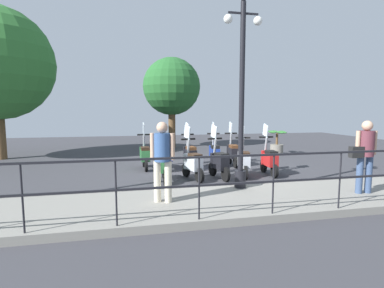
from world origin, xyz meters
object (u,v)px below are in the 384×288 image
(scooter_near_2, at_px, (219,162))
(scooter_near_3, at_px, (193,163))
(scooter_far_4, at_px, (145,155))
(pedestrian_distant, at_px, (162,156))
(potted_palm, at_px, (277,145))
(lamp_post_near, at_px, (242,106))
(pedestrian_with_bag, at_px, (365,151))
(scooter_near_1, at_px, (244,161))
(tree_distant, at_px, (172,87))
(scooter_near_4, at_px, (164,164))
(scooter_far_1, at_px, (214,153))
(scooter_far_2, at_px, (190,154))
(scooter_near_0, at_px, (269,159))
(scooter_far_0, at_px, (233,152))
(scooter_far_3, at_px, (166,155))

(scooter_near_2, height_order, scooter_near_3, same)
(scooter_far_4, bearing_deg, pedestrian_distant, 179.73)
(potted_palm, relative_size, scooter_far_4, 0.69)
(lamp_post_near, distance_m, scooter_near_3, 2.39)
(pedestrian_with_bag, bearing_deg, scooter_near_1, 36.01)
(scooter_near_3, bearing_deg, potted_palm, -65.46)
(tree_distant, relative_size, scooter_near_4, 2.99)
(potted_palm, distance_m, scooter_far_4, 6.18)
(scooter_far_1, bearing_deg, lamp_post_near, -178.17)
(pedestrian_with_bag, bearing_deg, lamp_post_near, 71.17)
(lamp_post_near, relative_size, scooter_near_2, 2.80)
(potted_palm, relative_size, scooter_far_2, 0.69)
(pedestrian_distant, xyz_separation_m, scooter_far_1, (4.07, -2.27, -0.60))
(scooter_near_1, distance_m, scooter_near_4, 2.36)
(pedestrian_distant, bearing_deg, scooter_near_4, -166.41)
(scooter_near_0, relative_size, scooter_far_0, 1.00)
(lamp_post_near, height_order, pedestrian_with_bag, lamp_post_near)
(pedestrian_with_bag, bearing_deg, pedestrian_distant, 89.94)
(scooter_far_0, bearing_deg, scooter_near_0, -155.52)
(tree_distant, height_order, scooter_far_1, tree_distant)
(tree_distant, relative_size, scooter_near_2, 2.99)
(scooter_near_2, xyz_separation_m, scooter_far_3, (1.68, 1.30, 0.00))
(scooter_near_1, distance_m, scooter_far_2, 2.01)
(pedestrian_with_bag, xyz_separation_m, scooter_near_2, (2.60, 2.48, -0.60))
(lamp_post_near, bearing_deg, pedestrian_distant, 110.84)
(scooter_near_2, bearing_deg, scooter_near_0, -94.95)
(tree_distant, bearing_deg, scooter_near_1, -171.63)
(scooter_near_4, bearing_deg, scooter_near_2, -85.60)
(pedestrian_with_bag, distance_m, scooter_near_2, 3.64)
(pedestrian_with_bag, xyz_separation_m, scooter_far_3, (4.29, 3.78, -0.60))
(tree_distant, bearing_deg, potted_palm, -129.85)
(scooter_near_1, xyz_separation_m, scooter_far_4, (1.76, 2.78, 0.00))
(scooter_near_0, distance_m, scooter_near_2, 1.63)
(pedestrian_distant, distance_m, scooter_far_3, 4.08)
(scooter_near_1, relative_size, scooter_far_0, 1.00)
(pedestrian_distant, relative_size, scooter_far_1, 1.03)
(scooter_far_3, bearing_deg, pedestrian_distant, 169.69)
(scooter_near_0, bearing_deg, pedestrian_distant, 128.59)
(scooter_near_0, height_order, scooter_near_1, same)
(potted_palm, distance_m, scooter_near_2, 5.45)
(lamp_post_near, relative_size, scooter_far_3, 2.80)
(scooter_far_4, bearing_deg, pedestrian_with_bag, -136.65)
(scooter_near_2, xyz_separation_m, scooter_near_3, (0.03, 0.77, 0.00))
(lamp_post_near, xyz_separation_m, scooter_near_4, (1.58, 1.60, -1.58))
(potted_palm, bearing_deg, scooter_far_3, 112.90)
(tree_distant, height_order, potted_palm, tree_distant)
(pedestrian_with_bag, height_order, scooter_near_3, pedestrian_with_bag)
(tree_distant, bearing_deg, scooter_near_3, 176.12)
(potted_palm, relative_size, scooter_near_2, 0.69)
(scooter_near_2, height_order, scooter_far_0, same)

